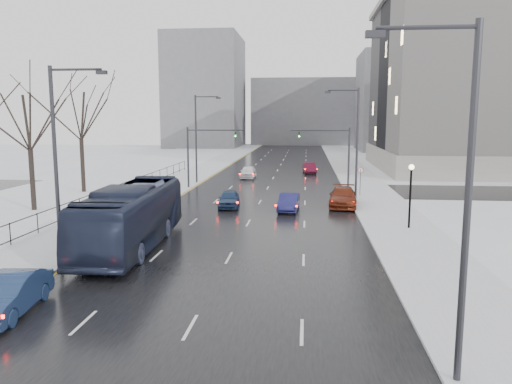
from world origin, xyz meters
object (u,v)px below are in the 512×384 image
(sedan_left_near, at_px, (9,295))
(sedan_right_distant, at_px, (309,168))
(tree_park_d, at_px, (34,211))
(tree_park_e, at_px, (84,193))
(streetlight_r_near, at_px, (460,189))
(no_uturn_sign, at_px, (361,173))
(lamppost_r_mid, at_px, (411,187))
(mast_signal_left, at_px, (198,150))
(sedan_right_near, at_px, (289,202))
(sedan_center_far, at_px, (248,172))
(streetlight_l_near, at_px, (60,156))
(streetlight_l_far, at_px, (198,134))
(bus, at_px, (132,216))
(mast_signal_right, at_px, (338,151))
(streetlight_r_mid, at_px, (354,140))
(sedan_right_far, at_px, (343,197))
(sedan_center_near, at_px, (229,199))

(sedan_left_near, distance_m, sedan_right_distant, 51.60)
(tree_park_d, xyz_separation_m, tree_park_e, (-0.40, 10.00, 0.00))
(streetlight_r_near, relative_size, no_uturn_sign, 3.70)
(lamppost_r_mid, distance_m, mast_signal_left, 25.71)
(sedan_right_near, height_order, sedan_center_far, sedan_center_far)
(tree_park_e, xyz_separation_m, sedan_right_distant, (22.70, 19.80, 0.76))
(streetlight_l_near, bearing_deg, mast_signal_left, 88.28)
(streetlight_l_near, bearing_deg, sedan_left_near, -81.27)
(streetlight_l_far, height_order, sedan_right_near, streetlight_l_far)
(streetlight_r_near, height_order, streetlight_l_near, same)
(mast_signal_left, xyz_separation_m, bus, (1.42, -24.26, -2.25))
(lamppost_r_mid, xyz_separation_m, mast_signal_right, (-3.67, 18.00, 1.16))
(streetlight_r_mid, relative_size, sedan_left_near, 2.17)
(lamppost_r_mid, bearing_deg, streetlight_l_near, -152.45)
(tree_park_d, relative_size, lamppost_r_mid, 2.92)
(sedan_right_far, height_order, sedan_center_far, sedan_right_far)
(streetlight_l_near, xyz_separation_m, sedan_right_distant, (12.67, 43.80, -4.86))
(bus, bearing_deg, mast_signal_left, 90.70)
(streetlight_r_near, distance_m, sedan_left_near, 16.47)
(sedan_left_near, height_order, sedan_center_far, sedan_center_far)
(tree_park_e, bearing_deg, sedan_right_near, -20.94)
(bus, bearing_deg, lamppost_r_mid, 17.68)
(tree_park_e, distance_m, streetlight_r_mid, 27.25)
(streetlight_l_near, height_order, streetlight_l_far, same)
(tree_park_e, height_order, sedan_center_near, tree_park_e)
(tree_park_d, bearing_deg, mast_signal_left, 53.20)
(streetlight_l_far, height_order, sedan_center_near, streetlight_l_far)
(sedan_left_near, bearing_deg, streetlight_r_mid, 54.22)
(sedan_center_near, bearing_deg, sedan_right_far, 2.80)
(sedan_left_near, relative_size, sedan_right_near, 1.08)
(tree_park_d, distance_m, sedan_right_far, 25.41)
(streetlight_r_near, xyz_separation_m, streetlight_l_near, (-16.33, 10.00, 0.00))
(tree_park_e, distance_m, no_uturn_sign, 27.50)
(sedan_right_near, xyz_separation_m, sedan_center_far, (-5.80, 21.50, 0.06))
(tree_park_d, distance_m, sedan_right_distant, 37.23)
(sedan_center_near, distance_m, sedan_center_far, 20.39)
(tree_park_d, distance_m, streetlight_l_near, 17.90)
(sedan_left_near, bearing_deg, tree_park_e, 104.23)
(streetlight_r_near, distance_m, streetlight_r_mid, 30.00)
(streetlight_l_far, distance_m, sedan_left_near, 38.77)
(mast_signal_left, bearing_deg, streetlight_l_near, -91.72)
(mast_signal_right, height_order, no_uturn_sign, mast_signal_right)
(sedan_center_far, bearing_deg, tree_park_e, -139.29)
(streetlight_l_near, bearing_deg, tree_park_d, 124.53)
(no_uturn_sign, distance_m, sedan_right_near, 10.42)
(sedan_right_far, bearing_deg, streetlight_r_near, -83.36)
(streetlight_r_near, distance_m, streetlight_l_far, 45.06)
(sedan_center_near, bearing_deg, tree_park_d, -173.88)
(streetlight_r_mid, distance_m, sedan_center_far, 21.36)
(sedan_center_near, height_order, sedan_right_near, sedan_center_near)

